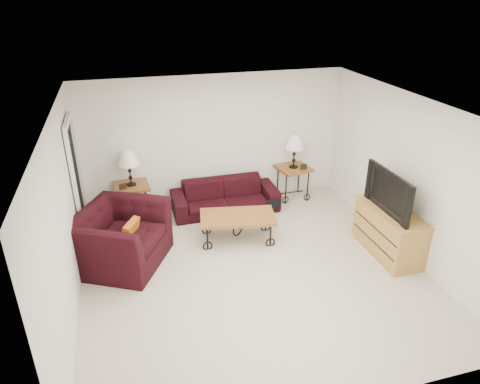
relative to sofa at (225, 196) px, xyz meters
name	(u,v)px	position (x,y,z in m)	size (l,w,h in m)	color
ground	(252,270)	(-0.07, -2.02, -0.29)	(5.00, 5.00, 0.00)	beige
wall_back	(214,141)	(-0.07, 0.48, 0.96)	(5.00, 0.02, 2.50)	white
wall_front	(336,314)	(-0.07, -4.52, 0.96)	(5.00, 0.02, 2.50)	white
wall_left	(64,220)	(-2.57, -2.02, 0.96)	(0.02, 5.00, 2.50)	white
wall_right	(409,177)	(2.43, -2.02, 0.96)	(0.02, 5.00, 2.50)	white
ceiling	(255,109)	(-0.07, -2.02, 2.21)	(5.00, 5.00, 0.00)	white
doorway	(77,184)	(-2.54, -0.37, 0.73)	(0.08, 0.94, 2.04)	black
sofa	(225,196)	(0.00, 0.00, 0.00)	(2.00, 0.78, 0.58)	black
side_table_left	(133,201)	(-1.69, 0.18, 0.04)	(0.60, 0.60, 0.66)	#996726
side_table_right	(293,182)	(1.45, 0.18, 0.04)	(0.61, 0.61, 0.66)	#996726
lamp_left	(129,168)	(-1.69, 0.18, 0.70)	(0.37, 0.37, 0.66)	black
lamp_right	(294,151)	(1.45, 0.18, 0.70)	(0.37, 0.37, 0.66)	black
photo_frame_left	(123,186)	(-1.84, 0.03, 0.42)	(0.13, 0.02, 0.11)	black
photo_frame_right	(304,167)	(1.60, 0.03, 0.42)	(0.13, 0.02, 0.11)	black
coffee_table	(238,228)	(-0.05, -1.10, -0.06)	(1.23, 0.67, 0.46)	#996726
armchair	(121,237)	(-1.95, -1.26, 0.15)	(1.36, 1.19, 0.89)	black
throw_pillow	(130,233)	(-1.80, -1.31, 0.23)	(0.40, 0.11, 0.40)	#B46417
tv_stand	(389,232)	(2.16, -2.13, 0.09)	(0.53, 1.28, 0.77)	#AF8941
television	(395,191)	(2.14, -2.13, 0.80)	(1.14, 0.15, 0.66)	black
backpack	(271,198)	(0.85, -0.25, -0.04)	(0.39, 0.30, 0.50)	black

